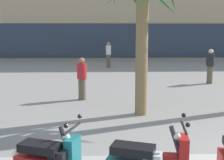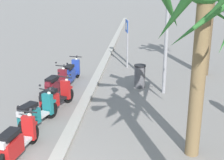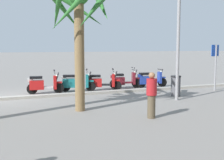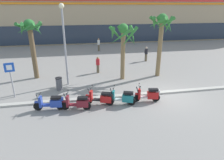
% 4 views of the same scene
% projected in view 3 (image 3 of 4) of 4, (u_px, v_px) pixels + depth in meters
% --- Properties ---
extents(ground_plane, '(200.00, 200.00, 0.00)m').
position_uv_depth(ground_plane, '(7.00, 98.00, 13.34)').
color(ground_plane, gray).
extents(curb_strip, '(60.00, 0.36, 0.12)m').
position_uv_depth(curb_strip, '(7.00, 98.00, 12.98)').
color(curb_strip, '#ADA89E').
rests_on(curb_strip, ground).
extents(scooter_blue_mid_centre, '(1.81, 0.57, 1.04)m').
position_uv_depth(scooter_blue_mid_centre, '(150.00, 80.00, 16.69)').
color(scooter_blue_mid_centre, black).
rests_on(scooter_blue_mid_centre, ground).
extents(scooter_maroon_second_in_line, '(1.77, 0.66, 1.17)m').
position_uv_depth(scooter_maroon_second_in_line, '(123.00, 80.00, 16.36)').
color(scooter_maroon_second_in_line, black).
rests_on(scooter_maroon_second_in_line, ground).
extents(scooter_red_gap_after_mid, '(1.78, 0.86, 1.17)m').
position_uv_depth(scooter_red_gap_after_mid, '(101.00, 82.00, 15.49)').
color(scooter_red_gap_after_mid, black).
rests_on(scooter_red_gap_after_mid, ground).
extents(scooter_teal_far_back, '(1.75, 0.83, 1.17)m').
position_uv_depth(scooter_teal_far_back, '(75.00, 83.00, 15.20)').
color(scooter_teal_far_back, black).
rests_on(scooter_teal_far_back, ground).
extents(scooter_red_lead_nearest, '(1.79, 0.62, 1.17)m').
position_uv_depth(scooter_red_lead_nearest, '(42.00, 84.00, 14.48)').
color(scooter_red_lead_nearest, black).
rests_on(scooter_red_lead_nearest, ground).
extents(crossing_sign, '(0.59, 0.18, 2.40)m').
position_uv_depth(crossing_sign, '(215.00, 62.00, 15.51)').
color(crossing_sign, '#939399').
rests_on(crossing_sign, ground).
extents(palm_tree_far_corner, '(2.32, 2.36, 4.52)m').
position_uv_depth(palm_tree_far_corner, '(79.00, 18.00, 10.38)').
color(palm_tree_far_corner, olive).
rests_on(palm_tree_far_corner, ground).
extents(pedestrian_by_palm_tree, '(0.34, 0.34, 1.50)m').
position_uv_depth(pedestrian_by_palm_tree, '(152.00, 94.00, 9.56)').
color(pedestrian_by_palm_tree, brown).
rests_on(pedestrian_by_palm_tree, ground).
extents(litter_bin, '(0.48, 0.48, 0.95)m').
position_uv_depth(litter_bin, '(176.00, 86.00, 13.91)').
color(litter_bin, '#56565B').
rests_on(litter_bin, ground).
extents(street_lamp, '(0.36, 0.36, 5.94)m').
position_uv_depth(street_lamp, '(179.00, 14.00, 12.44)').
color(street_lamp, '#939399').
rests_on(street_lamp, ground).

